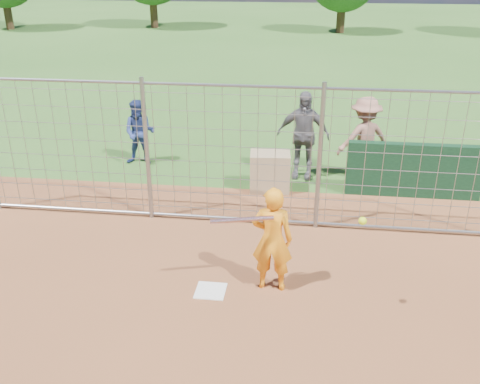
# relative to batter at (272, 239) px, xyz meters

# --- Properties ---
(ground) EXTENTS (100.00, 100.00, 0.00)m
(ground) POSITION_rel_batter_xyz_m (-0.86, -0.03, -0.79)
(ground) COLOR #2D591E
(ground) RESTS_ON ground
(home_plate) EXTENTS (0.43, 0.43, 0.02)m
(home_plate) POSITION_rel_batter_xyz_m (-0.86, -0.23, -0.78)
(home_plate) COLOR silver
(home_plate) RESTS_ON ground
(dugout_wall) EXTENTS (2.60, 0.20, 1.10)m
(dugout_wall) POSITION_rel_batter_xyz_m (2.54, 3.57, -0.24)
(dugout_wall) COLOR #11381E
(dugout_wall) RESTS_ON ground
(batter) EXTENTS (0.59, 0.40, 1.59)m
(batter) POSITION_rel_batter_xyz_m (0.00, 0.00, 0.00)
(batter) COLOR orange
(batter) RESTS_ON ground
(bystander_a) EXTENTS (0.75, 0.60, 1.50)m
(bystander_a) POSITION_rel_batter_xyz_m (-3.35, 4.66, -0.05)
(bystander_a) COLOR navy
(bystander_a) RESTS_ON ground
(bystander_b) EXTENTS (1.15, 0.57, 1.89)m
(bystander_b) POSITION_rel_batter_xyz_m (0.33, 4.32, 0.15)
(bystander_b) COLOR #59585D
(bystander_b) RESTS_ON ground
(bystander_c) EXTENTS (1.32, 1.05, 1.79)m
(bystander_c) POSITION_rel_batter_xyz_m (1.62, 4.41, 0.10)
(bystander_c) COLOR #9C6755
(bystander_c) RESTS_ON ground
(equipment_bin) EXTENTS (0.84, 0.62, 0.80)m
(equipment_bin) POSITION_rel_batter_xyz_m (-0.30, 3.52, -0.39)
(equipment_bin) COLOR tan
(equipment_bin) RESTS_ON ground
(equipment_in_play) EXTENTS (2.02, 0.49, 0.31)m
(equipment_in_play) POSITION_rel_batter_xyz_m (-0.02, -0.33, 0.47)
(equipment_in_play) COLOR silver
(equipment_in_play) RESTS_ON ground
(backstop_fence) EXTENTS (9.08, 0.08, 2.60)m
(backstop_fence) POSITION_rel_batter_xyz_m (-0.86, 1.97, 0.47)
(backstop_fence) COLOR gray
(backstop_fence) RESTS_ON ground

